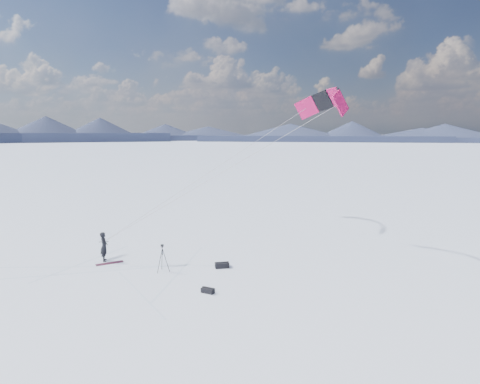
{
  "coord_description": "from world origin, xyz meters",
  "views": [
    {
      "loc": [
        5.34,
        -21.45,
        7.72
      ],
      "look_at": [
        4.58,
        3.32,
        3.96
      ],
      "focal_mm": 30.0,
      "sensor_mm": 36.0,
      "label": 1
    }
  ],
  "objects_px": {
    "snowboard": "(110,263)",
    "gear_bag_b": "(208,290)",
    "tripod": "(162,254)",
    "gear_bag_a": "(222,265)",
    "snowkiter": "(105,261)"
  },
  "relations": [
    {
      "from": "gear_bag_b",
      "to": "snowboard",
      "type": "bearing_deg",
      "value": 170.76
    },
    {
      "from": "snowkiter",
      "to": "tripod",
      "type": "xyz_separation_m",
      "value": [
        3.92,
        -1.72,
        1.0
      ]
    },
    {
      "from": "tripod",
      "to": "gear_bag_b",
      "type": "xyz_separation_m",
      "value": [
        2.83,
        -2.89,
        -0.87
      ]
    },
    {
      "from": "snowkiter",
      "to": "snowboard",
      "type": "distance_m",
      "value": 0.66
    },
    {
      "from": "snowkiter",
      "to": "tripod",
      "type": "bearing_deg",
      "value": -132.53
    },
    {
      "from": "snowboard",
      "to": "tripod",
      "type": "bearing_deg",
      "value": -50.02
    },
    {
      "from": "snowkiter",
      "to": "snowboard",
      "type": "height_order",
      "value": "snowkiter"
    },
    {
      "from": "gear_bag_b",
      "to": "snowkiter",
      "type": "bearing_deg",
      "value": 169.82
    },
    {
      "from": "snowboard",
      "to": "snowkiter",
      "type": "bearing_deg",
      "value": 104.68
    },
    {
      "from": "snowboard",
      "to": "gear_bag_b",
      "type": "distance_m",
      "value": 7.53
    },
    {
      "from": "snowkiter",
      "to": "gear_bag_a",
      "type": "height_order",
      "value": "snowkiter"
    },
    {
      "from": "gear_bag_a",
      "to": "snowboard",
      "type": "bearing_deg",
      "value": 162.39
    },
    {
      "from": "gear_bag_b",
      "to": "gear_bag_a",
      "type": "bearing_deg",
      "value": 107.64
    },
    {
      "from": "snowboard",
      "to": "gear_bag_a",
      "type": "relative_size",
      "value": 1.81
    },
    {
      "from": "snowboard",
      "to": "gear_bag_a",
      "type": "height_order",
      "value": "gear_bag_a"
    }
  ]
}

